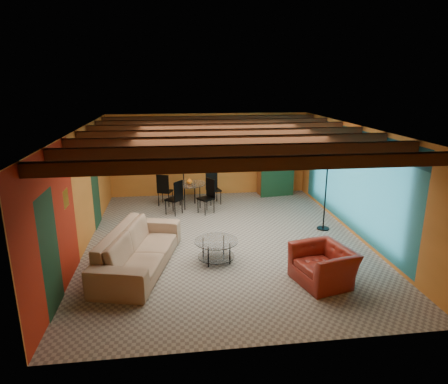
{
  "coord_description": "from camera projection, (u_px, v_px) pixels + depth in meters",
  "views": [
    {
      "loc": [
        -1.17,
        -8.77,
        3.76
      ],
      "look_at": [
        0.0,
        0.2,
        1.15
      ],
      "focal_mm": 31.46,
      "sensor_mm": 36.0,
      "label": 1
    }
  ],
  "objects": [
    {
      "name": "room",
      "position": [
        225.0,
        142.0,
        9.0
      ],
      "size": [
        6.52,
        8.01,
        2.71
      ],
      "color": "gray",
      "rests_on": "ground"
    },
    {
      "name": "sofa",
      "position": [
        139.0,
        249.0,
        8.03
      ],
      "size": [
        1.75,
        3.0,
        0.82
      ],
      "primitive_type": "imported",
      "rotation": [
        0.0,
        0.0,
        1.33
      ],
      "color": "#94785F",
      "rests_on": "ground"
    },
    {
      "name": "armchair",
      "position": [
        323.0,
        265.0,
        7.46
      ],
      "size": [
        1.19,
        1.29,
        0.71
      ],
      "primitive_type": "imported",
      "rotation": [
        0.0,
        0.0,
        -1.31
      ],
      "color": "maroon",
      "rests_on": "ground"
    },
    {
      "name": "coffee_table",
      "position": [
        216.0,
        251.0,
        8.37
      ],
      "size": [
        1.06,
        1.06,
        0.47
      ],
      "primitive_type": null,
      "rotation": [
        0.0,
        0.0,
        0.15
      ],
      "color": "silver",
      "rests_on": "ground"
    },
    {
      "name": "dining_table",
      "position": [
        190.0,
        191.0,
        11.87
      ],
      "size": [
        2.4,
        2.4,
        1.01
      ],
      "primitive_type": null,
      "rotation": [
        0.0,
        0.0,
        0.27
      ],
      "color": "white",
      "rests_on": "ground"
    },
    {
      "name": "armoire",
      "position": [
        276.0,
        166.0,
        13.07
      ],
      "size": [
        1.17,
        0.68,
        1.94
      ],
      "primitive_type": "cube",
      "rotation": [
        0.0,
        0.0,
        0.13
      ],
      "color": "brown",
      "rests_on": "ground"
    },
    {
      "name": "floor_lamp",
      "position": [
        326.0,
        193.0,
        9.95
      ],
      "size": [
        0.5,
        0.5,
        1.97
      ],
      "primitive_type": null,
      "rotation": [
        0.0,
        0.0,
        0.28
      ],
      "color": "black",
      "rests_on": "ground"
    },
    {
      "name": "ceiling_fan",
      "position": [
        225.0,
        143.0,
        8.89
      ],
      "size": [
        1.5,
        1.5,
        0.44
      ],
      "primitive_type": null,
      "color": "#472614",
      "rests_on": "ceiling"
    },
    {
      "name": "painting",
      "position": [
        182.0,
        146.0,
        12.75
      ],
      "size": [
        1.05,
        0.03,
        0.65
      ],
      "primitive_type": "cube",
      "color": "black",
      "rests_on": "wall_back"
    },
    {
      "name": "potted_plant",
      "position": [
        277.0,
        129.0,
        12.73
      ],
      "size": [
        0.56,
        0.51,
        0.52
      ],
      "primitive_type": "imported",
      "rotation": [
        0.0,
        0.0,
        -0.24
      ],
      "color": "#26661E",
      "rests_on": "armoire"
    },
    {
      "name": "vase",
      "position": [
        189.0,
        171.0,
        11.71
      ],
      "size": [
        0.19,
        0.19,
        0.19
      ],
      "primitive_type": "imported",
      "rotation": [
        0.0,
        0.0,
        -0.1
      ],
      "color": "orange",
      "rests_on": "dining_table"
    }
  ]
}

